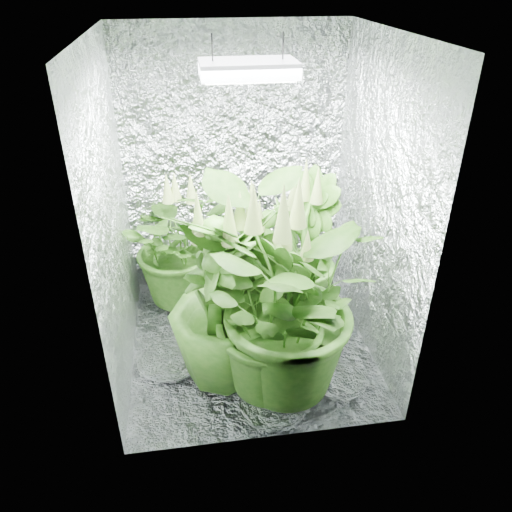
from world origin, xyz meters
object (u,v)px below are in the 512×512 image
object	(u,v)px
plant_c	(300,254)
plant_e	(279,304)
plant_a	(179,242)
plant_d	(221,300)
plant_f	(252,282)
plant_b	(258,259)
circulation_fan	(318,287)
plant_g	(290,302)
grow_lamp	(248,69)

from	to	relation	value
plant_c	plant_e	bearing A→B (deg)	-112.11
plant_a	plant_d	xyz separation A→B (m)	(0.24, -0.89, 0.08)
plant_f	plant_d	bearing A→B (deg)	-139.36
plant_b	plant_d	distance (m)	0.80
circulation_fan	plant_c	bearing A→B (deg)	-158.45
plant_a	plant_f	distance (m)	0.85
plant_d	circulation_fan	bearing A→B (deg)	39.28
plant_a	plant_g	world-z (taller)	plant_a
plant_a	circulation_fan	size ratio (longest dim) A/B	2.77
plant_f	plant_g	size ratio (longest dim) A/B	1.17
plant_b	plant_g	xyz separation A→B (m)	(0.10, -0.66, 0.07)
plant_e	circulation_fan	bearing A→B (deg)	60.14
plant_c	plant_f	size ratio (longest dim) A/B	0.96
grow_lamp	circulation_fan	size ratio (longest dim) A/B	1.26
plant_b	plant_d	size ratio (longest dim) A/B	0.74
plant_b	plant_c	bearing A→B (deg)	-37.05
grow_lamp	plant_c	size ratio (longest dim) A/B	0.42
plant_b	plant_e	bearing A→B (deg)	-91.26
plant_f	plant_e	bearing A→B (deg)	-74.54
grow_lamp	plant_e	size ratio (longest dim) A/B	0.37
plant_a	plant_f	bearing A→B (deg)	-57.93
plant_e	plant_f	xyz separation A→B (m)	(-0.10, 0.37, -0.08)
plant_c	circulation_fan	xyz separation A→B (m)	(0.19, 0.13, -0.39)
grow_lamp	plant_g	bearing A→B (deg)	-44.70
grow_lamp	plant_a	size ratio (longest dim) A/B	0.45
plant_f	circulation_fan	world-z (taller)	plant_f
plant_b	plant_e	world-z (taller)	plant_e
plant_c	circulation_fan	bearing A→B (deg)	34.35
plant_c	plant_d	xyz separation A→B (m)	(-0.59, -0.51, 0.03)
plant_c	plant_g	distance (m)	0.50
plant_c	plant_g	bearing A→B (deg)	-109.79
plant_c	plant_g	size ratio (longest dim) A/B	1.13
plant_e	plant_d	bearing A→B (deg)	149.03
grow_lamp	plant_e	distance (m)	1.26
grow_lamp	plant_f	size ratio (longest dim) A/B	0.41
plant_b	plant_g	distance (m)	0.67
grow_lamp	plant_d	xyz separation A→B (m)	(-0.21, -0.26, -1.24)
plant_d	plant_f	distance (m)	0.28
plant_c	plant_d	world-z (taller)	plant_d
grow_lamp	plant_f	world-z (taller)	grow_lamp
grow_lamp	plant_a	world-z (taller)	grow_lamp
plant_g	circulation_fan	xyz separation A→B (m)	(0.36, 0.60, -0.32)
plant_a	plant_d	size ratio (longest dim) A/B	0.88
plant_f	circulation_fan	size ratio (longest dim) A/B	3.11
grow_lamp	plant_f	xyz separation A→B (m)	(0.00, -0.09, -1.25)
plant_c	plant_e	size ratio (longest dim) A/B	0.87
plant_a	plant_e	size ratio (longest dim) A/B	0.81
plant_d	plant_g	xyz separation A→B (m)	(0.43, 0.05, -0.09)
plant_d	plant_g	world-z (taller)	plant_d
plant_b	plant_c	size ratio (longest dim) A/B	0.78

